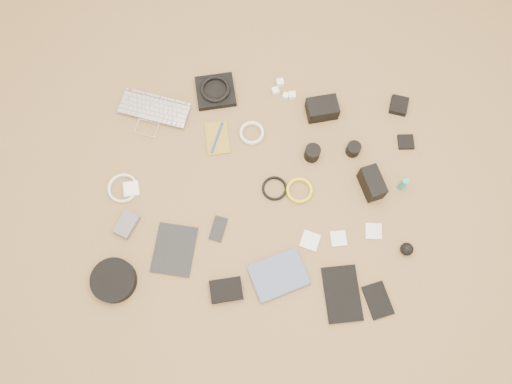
{
  "coord_description": "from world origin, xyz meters",
  "views": [
    {
      "loc": [
        0.04,
        -0.65,
        2.08
      ],
      "look_at": [
        0.0,
        -0.01,
        0.02
      ],
      "focal_mm": 35.0,
      "sensor_mm": 36.0,
      "label": 1
    }
  ],
  "objects_px": {
    "paperback": "(286,294)",
    "phone": "(218,229)",
    "headphone_case": "(114,280)",
    "laptop": "(151,118)",
    "dslr_camera": "(322,109)",
    "tablet": "(174,250)"
  },
  "relations": [
    {
      "from": "laptop",
      "to": "headphone_case",
      "type": "bearing_deg",
      "value": -82.96
    },
    {
      "from": "phone",
      "to": "paperback",
      "type": "relative_size",
      "value": 0.49
    },
    {
      "from": "laptop",
      "to": "dslr_camera",
      "type": "xyz_separation_m",
      "value": [
        0.77,
        0.07,
        0.03
      ]
    },
    {
      "from": "tablet",
      "to": "dslr_camera",
      "type": "bearing_deg",
      "value": 53.24
    },
    {
      "from": "paperback",
      "to": "laptop",
      "type": "bearing_deg",
      "value": 15.76
    },
    {
      "from": "tablet",
      "to": "phone",
      "type": "xyz_separation_m",
      "value": [
        0.18,
        0.1,
        -0.0
      ]
    },
    {
      "from": "phone",
      "to": "laptop",
      "type": "bearing_deg",
      "value": 136.66
    },
    {
      "from": "phone",
      "to": "tablet",
      "type": "bearing_deg",
      "value": -138.69
    },
    {
      "from": "dslr_camera",
      "to": "paperback",
      "type": "xyz_separation_m",
      "value": [
        -0.13,
        -0.83,
        -0.03
      ]
    },
    {
      "from": "laptop",
      "to": "dslr_camera",
      "type": "bearing_deg",
      "value": 17.49
    },
    {
      "from": "phone",
      "to": "paperback",
      "type": "xyz_separation_m",
      "value": [
        0.3,
        -0.26,
        0.01
      ]
    },
    {
      "from": "phone",
      "to": "headphone_case",
      "type": "bearing_deg",
      "value": -137.13
    },
    {
      "from": "tablet",
      "to": "phone",
      "type": "relative_size",
      "value": 2.0
    },
    {
      "from": "headphone_case",
      "to": "laptop",
      "type": "bearing_deg",
      "value": 84.76
    },
    {
      "from": "laptop",
      "to": "phone",
      "type": "xyz_separation_m",
      "value": [
        0.34,
        -0.5,
        -0.01
      ]
    },
    {
      "from": "tablet",
      "to": "headphone_case",
      "type": "height_order",
      "value": "headphone_case"
    },
    {
      "from": "paperback",
      "to": "phone",
      "type": "bearing_deg",
      "value": 24.65
    },
    {
      "from": "dslr_camera",
      "to": "paperback",
      "type": "height_order",
      "value": "dslr_camera"
    },
    {
      "from": "dslr_camera",
      "to": "paperback",
      "type": "bearing_deg",
      "value": -112.31
    },
    {
      "from": "dslr_camera",
      "to": "tablet",
      "type": "distance_m",
      "value": 0.91
    },
    {
      "from": "laptop",
      "to": "dslr_camera",
      "type": "height_order",
      "value": "dslr_camera"
    },
    {
      "from": "laptop",
      "to": "tablet",
      "type": "bearing_deg",
      "value": -62.45
    }
  ]
}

